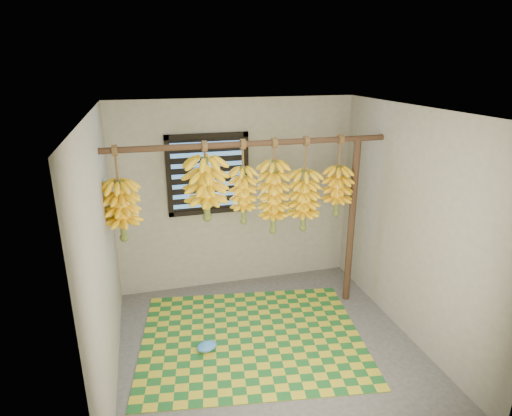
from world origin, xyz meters
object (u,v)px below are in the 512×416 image
object	(u,v)px
banana_bunch_f	(337,191)
banana_bunch_b	(206,189)
banana_bunch_d	(273,197)
support_post	(351,224)
banana_bunch_a	(121,210)
woven_mat	(252,338)
banana_bunch_e	(304,200)
plastic_bag	(207,346)
banana_bunch_c	(243,195)

from	to	relation	value
banana_bunch_f	banana_bunch_b	bearing A→B (deg)	-180.00
banana_bunch_d	banana_bunch_b	bearing A→B (deg)	180.00
banana_bunch_b	banana_bunch_f	world-z (taller)	same
banana_bunch_b	banana_bunch_f	size ratio (longest dim) A/B	0.90
support_post	banana_bunch_a	distance (m)	2.58
support_post	woven_mat	bearing A→B (deg)	-160.22
banana_bunch_a	banana_bunch_d	world-z (taller)	same
support_post	banana_bunch_e	size ratio (longest dim) A/B	1.89
woven_mat	banana_bunch_e	xyz separation A→B (m)	(0.73, 0.48, 1.33)
plastic_bag	banana_bunch_e	size ratio (longest dim) A/B	0.20
banana_bunch_a	banana_bunch_d	size ratio (longest dim) A/B	0.92
support_post	banana_bunch_b	size ratio (longest dim) A/B	2.42
support_post	banana_bunch_b	distance (m)	1.78
banana_bunch_d	woven_mat	bearing A→B (deg)	-127.74
plastic_bag	banana_bunch_f	xyz separation A→B (m)	(1.62, 0.57, 1.36)
plastic_bag	woven_mat	bearing A→B (deg)	9.89
woven_mat	banana_bunch_e	bearing A→B (deg)	33.47
support_post	woven_mat	size ratio (longest dim) A/B	0.86
support_post	banana_bunch_d	distance (m)	1.04
support_post	banana_bunch_b	xyz separation A→B (m)	(-1.69, 0.00, 0.56)
plastic_bag	banana_bunch_c	xyz separation A→B (m)	(0.53, 0.57, 1.40)
woven_mat	banana_bunch_d	distance (m)	1.52
woven_mat	banana_bunch_c	size ratio (longest dim) A/B	2.54
woven_mat	banana_bunch_c	distance (m)	1.53
banana_bunch_a	banana_bunch_e	distance (m)	1.94
woven_mat	banana_bunch_f	world-z (taller)	banana_bunch_f
banana_bunch_a	banana_bunch_e	bearing A→B (deg)	-0.00
banana_bunch_c	banana_bunch_e	distance (m)	0.70
banana_bunch_a	banana_bunch_d	xyz separation A→B (m)	(1.59, -0.00, 0.01)
banana_bunch_e	banana_bunch_f	distance (m)	0.41
banana_bunch_e	banana_bunch_c	bearing A→B (deg)	180.00
banana_bunch_b	banana_bunch_e	size ratio (longest dim) A/B	0.78
woven_mat	banana_bunch_e	size ratio (longest dim) A/B	2.18
support_post	banana_bunch_d	world-z (taller)	banana_bunch_d
plastic_bag	banana_bunch_c	world-z (taller)	banana_bunch_c
banana_bunch_f	banana_bunch_d	bearing A→B (deg)	-180.00
plastic_bag	support_post	bearing A→B (deg)	17.19
support_post	banana_bunch_f	xyz separation A→B (m)	(-0.21, 0.00, 0.42)
banana_bunch_d	banana_bunch_f	xyz separation A→B (m)	(0.75, 0.00, 0.01)
woven_mat	banana_bunch_e	distance (m)	1.59
support_post	banana_bunch_d	bearing A→B (deg)	-180.00
banana_bunch_b	banana_bunch_f	distance (m)	1.49
woven_mat	banana_bunch_f	distance (m)	1.87
banana_bunch_b	banana_bunch_e	bearing A→B (deg)	0.00
banana_bunch_d	banana_bunch_a	bearing A→B (deg)	180.00
banana_bunch_f	support_post	bearing A→B (deg)	-0.00
plastic_bag	banana_bunch_c	size ratio (longest dim) A/B	0.24
banana_bunch_d	banana_bunch_c	bearing A→B (deg)	180.00
banana_bunch_a	banana_bunch_c	world-z (taller)	same
banana_bunch_f	woven_mat	bearing A→B (deg)	-156.90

